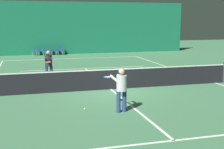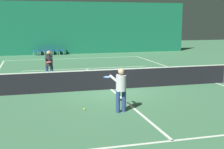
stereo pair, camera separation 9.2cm
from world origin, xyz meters
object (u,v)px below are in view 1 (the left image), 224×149
courtside_chair_2 (48,50)px  courtside_chair_3 (55,50)px  tennis_ball (85,109)px  player_near (121,86)px  courtside_chair_0 (35,50)px  courtside_chair_1 (42,50)px  courtside_chair_4 (61,50)px  player_far (49,63)px  tennis_net (111,78)px

courtside_chair_2 → courtside_chair_3: 0.57m
tennis_ball → player_near: bearing=-24.0°
courtside_chair_0 → tennis_ball: bearing=3.7°
courtside_chair_1 → tennis_ball: size_ratio=12.73×
courtside_chair_4 → tennis_ball: size_ratio=12.73×
courtside_chair_1 → courtside_chair_4: (1.71, 0.00, 0.00)m
courtside_chair_2 → player_far: bearing=-3.8°
courtside_chair_4 → courtside_chair_2: bearing=-90.0°
courtside_chair_0 → tennis_ball: size_ratio=12.73×
player_far → courtside_chair_2: 12.19m
player_near → courtside_chair_0: bearing=-7.4°
tennis_net → player_far: size_ratio=7.57×
courtside_chair_4 → player_far: bearing=-9.1°
courtside_chair_0 → courtside_chair_3: bearing=90.0°
player_far → courtside_chair_4: size_ratio=1.89×
courtside_chair_0 → courtside_chair_3: size_ratio=1.00×
tennis_net → courtside_chair_4: bearing=92.5°
tennis_net → player_near: (-0.59, -3.50, 0.39)m
courtside_chair_1 → courtside_chair_3: 1.14m
courtside_chair_0 → courtside_chair_4: same height
player_far → courtside_chair_0: bearing=-173.4°
courtside_chair_0 → courtside_chair_1: size_ratio=1.00×
tennis_net → courtside_chair_4: size_ratio=14.29×
courtside_chair_3 → courtside_chair_4: size_ratio=1.00×
courtside_chair_0 → courtside_chair_2: 1.14m
tennis_net → courtside_chair_2: size_ratio=14.29×
tennis_net → courtside_chair_3: size_ratio=14.29×
tennis_net → tennis_ball: (-1.77, -2.97, -0.48)m
player_far → courtside_chair_1: (0.24, 12.16, -0.44)m
player_near → player_far: player_far is taller
courtside_chair_3 → tennis_ball: size_ratio=12.73×
courtside_chair_2 → player_near: bearing=3.7°
tennis_net → courtside_chair_0: (-2.92, 14.91, -0.03)m
tennis_net → courtside_chair_1: (-2.35, 14.91, -0.03)m
tennis_net → player_near: player_near is taller
courtside_chair_3 → player_near: bearing=1.9°
tennis_net → player_far: player_far is taller
tennis_net → courtside_chair_2: (-1.78, 14.91, -0.03)m
player_far → courtside_chair_2: bearing=-178.7°
player_far → courtside_chair_0: player_far is taller
player_near → tennis_net: bearing=-24.2°
courtside_chair_0 → courtside_chair_2: same height
courtside_chair_0 → courtside_chair_1: bearing=90.0°
courtside_chair_2 → courtside_chair_1: bearing=-90.0°
courtside_chair_0 → courtside_chair_1: 0.57m
courtside_chair_3 → tennis_ball: 17.90m
tennis_ball → courtside_chair_0: bearing=93.7°
tennis_net → courtside_chair_3: 14.96m
player_near → tennis_ball: bearing=51.4°
courtside_chair_1 → courtside_chair_4: 1.71m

